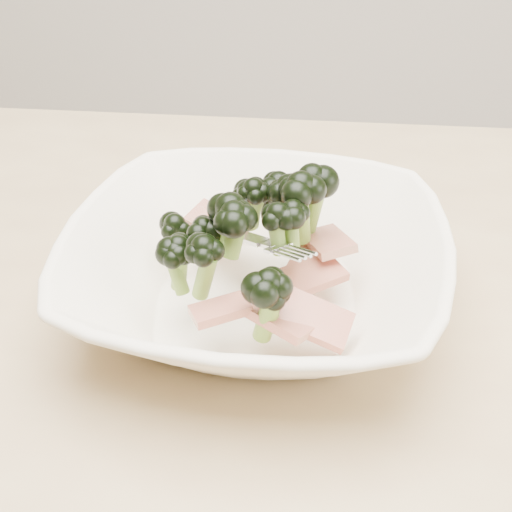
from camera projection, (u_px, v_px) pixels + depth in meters
The scene contains 2 objects.
dining_table at pixel (238, 395), 0.64m from camera, with size 1.20×0.80×0.75m.
broccoli_dish at pixel (256, 265), 0.57m from camera, with size 0.32×0.32×0.12m.
Camera 1 is at (0.06, -0.46, 1.11)m, focal length 50.00 mm.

